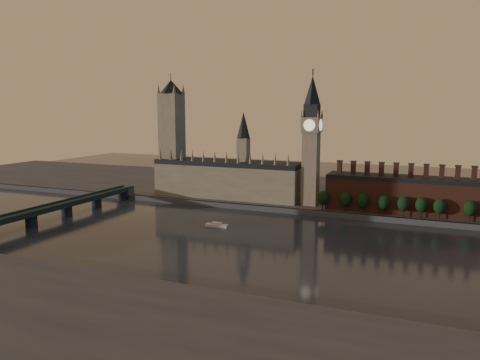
{
  "coord_description": "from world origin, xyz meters",
  "views": [
    {
      "loc": [
        100.52,
        -252.49,
        80.65
      ],
      "look_at": [
        -28.08,
        55.0,
        29.67
      ],
      "focal_mm": 35.0,
      "sensor_mm": 36.0,
      "label": 1
    }
  ],
  "objects_px": {
    "victoria_tower": "(172,133)",
    "westminster_bridge": "(47,211)",
    "big_ben": "(311,139)",
    "river_boat": "(217,225)"
  },
  "relations": [
    {
      "from": "river_boat",
      "to": "big_ben",
      "type": "bearing_deg",
      "value": 56.72
    },
    {
      "from": "big_ben",
      "to": "westminster_bridge",
      "type": "relative_size",
      "value": 0.54
    },
    {
      "from": "big_ben",
      "to": "river_boat",
      "type": "height_order",
      "value": "big_ben"
    },
    {
      "from": "victoria_tower",
      "to": "westminster_bridge",
      "type": "bearing_deg",
      "value": -106.56
    },
    {
      "from": "victoria_tower",
      "to": "westminster_bridge",
      "type": "relative_size",
      "value": 0.54
    },
    {
      "from": "westminster_bridge",
      "to": "big_ben",
      "type": "bearing_deg",
      "value": 34.33
    },
    {
      "from": "westminster_bridge",
      "to": "river_boat",
      "type": "bearing_deg",
      "value": 15.59
    },
    {
      "from": "big_ben",
      "to": "westminster_bridge",
      "type": "height_order",
      "value": "big_ben"
    },
    {
      "from": "river_boat",
      "to": "victoria_tower",
      "type": "bearing_deg",
      "value": 131.59
    },
    {
      "from": "big_ben",
      "to": "westminster_bridge",
      "type": "distance_m",
      "value": 205.83
    }
  ]
}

